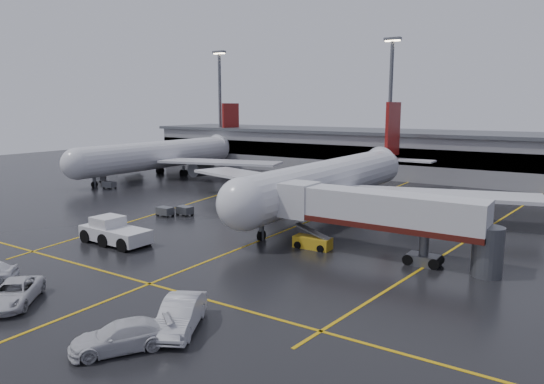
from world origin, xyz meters
The scene contains 21 objects.
ground centered at (0.00, 0.00, 0.00)m, with size 220.00×220.00×0.00m, color black.
apron_line_centre centered at (0.00, 0.00, 0.01)m, with size 0.25×90.00×0.02m, color gold.
apron_line_stop centered at (0.00, -22.00, 0.01)m, with size 60.00×0.25×0.02m, color gold.
apron_line_left centered at (-20.00, 10.00, 0.01)m, with size 0.25×70.00×0.02m, color gold.
apron_line_right centered at (18.00, 10.00, 0.01)m, with size 0.25×70.00×0.02m, color gold.
terminal centered at (0.00, 47.93, 4.32)m, with size 122.00×19.00×8.60m.
light_mast_left centered at (-45.00, 42.00, 14.47)m, with size 3.00×1.20×25.45m.
light_mast_mid centered at (-5.00, 42.00, 14.47)m, with size 3.00×1.20×25.45m.
main_airliner centered at (0.00, 9.70, 4.21)m, with size 48.80×45.60×14.10m.
second_airliner centered at (-42.00, 21.70, 4.21)m, with size 48.80×45.60×14.10m.
jet_bridge centered at (11.87, -6.00, 3.93)m, with size 19.90×3.40×6.05m.
pushback_tractor centered at (-11.40, -15.94, 1.07)m, with size 7.63×3.42×2.70m.
belt_loader centered at (5.71, -6.72, 0.56)m, with size 3.65×1.78×2.29m.
service_van_a centered at (-4.76, -29.77, 0.79)m, with size 2.62×5.68×1.58m, color silver.
service_van_b centered at (6.47, -30.09, 0.80)m, with size 2.24×5.51×1.60m, color silver.
service_van_c centered at (7.43, -26.43, 0.96)m, with size 2.02×5.80×1.91m, color silver.
baggage_cart_a centered at (-14.47, -2.66, 0.63)m, with size 2.14×1.53×1.12m.
baggage_cart_b centered at (-16.19, -4.33, 0.63)m, with size 2.04×1.36×1.12m.
baggage_cart_c centered at (-12.73, 7.02, 0.63)m, with size 2.07×1.40×1.12m.
baggage_cart_d centered at (-46.57, 9.68, 0.63)m, with size 2.12×1.49×1.12m.
baggage_cart_e centered at (-38.92, 5.59, 0.63)m, with size 2.08×1.43×1.12m.
Camera 1 is at (27.46, -46.86, 13.31)m, focal length 32.75 mm.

